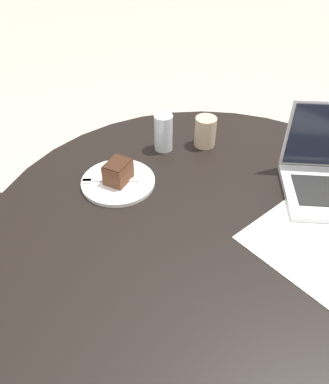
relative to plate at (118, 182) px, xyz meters
The scene contains 8 objects.
ground_plane 0.83m from the plate, 92.44° to the left, with size 12.00×12.00×0.00m, color #B7AD9E.
dining_table 0.36m from the plate, 92.44° to the left, with size 1.26×1.26×0.76m.
paper_document 0.59m from the plate, 103.83° to the left, with size 0.44×0.37×0.00m.
plate is the anchor object (origin of this frame).
cake_slice 0.04m from the plate, 111.76° to the left, with size 0.09×0.07×0.07m.
fork 0.04m from the plate, 50.02° to the right, with size 0.12×0.15×0.00m.
coffee_glass 0.35m from the plate, 162.44° to the left, with size 0.07×0.07×0.10m.
water_glass 0.24m from the plate, behind, with size 0.06×0.06×0.12m.
Camera 1 is at (0.66, 0.29, 1.47)m, focal length 35.00 mm.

